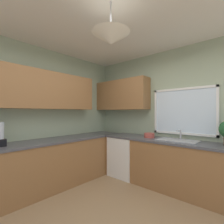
{
  "coord_description": "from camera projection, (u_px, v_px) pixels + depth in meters",
  "views": [
    {
      "loc": [
        1.27,
        -1.4,
        1.38
      ],
      "look_at": [
        -0.62,
        0.72,
        1.39
      ],
      "focal_mm": 26.55,
      "sensor_mm": 36.0,
      "label": 1
    }
  ],
  "objects": [
    {
      "name": "dishwasher",
      "position": [
        126.0,
        156.0,
        3.65
      ],
      "size": [
        0.6,
        0.6,
        0.84
      ],
      "primitive_type": "cube",
      "color": "white",
      "rests_on": "ground_plane"
    },
    {
      "name": "bowl",
      "position": [
        149.0,
        135.0,
        3.31
      ],
      "size": [
        0.2,
        0.2,
        0.09
      ],
      "primitive_type": "cylinder",
      "color": "#B74C42",
      "rests_on": "counter_run_back"
    },
    {
      "name": "counter_run_back",
      "position": [
        179.0,
        166.0,
        2.91
      ],
      "size": [
        3.02,
        0.65,
        0.88
      ],
      "color": "olive",
      "rests_on": "ground_plane"
    },
    {
      "name": "sink_assembly",
      "position": [
        178.0,
        140.0,
        2.94
      ],
      "size": [
        0.68,
        0.4,
        0.19
      ],
      "color": "#9EA0A5",
      "rests_on": "counter_run_back"
    },
    {
      "name": "room_shell",
      "position": [
        96.0,
        84.0,
        2.84
      ],
      "size": [
        3.93,
        3.87,
        2.71
      ],
      "color": "#9EAD8E",
      "rests_on": "ground_plane"
    },
    {
      "name": "counter_run_left",
      "position": [
        44.0,
        165.0,
        2.95
      ],
      "size": [
        0.65,
        3.48,
        0.88
      ],
      "color": "olive",
      "rests_on": "ground_plane"
    }
  ]
}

